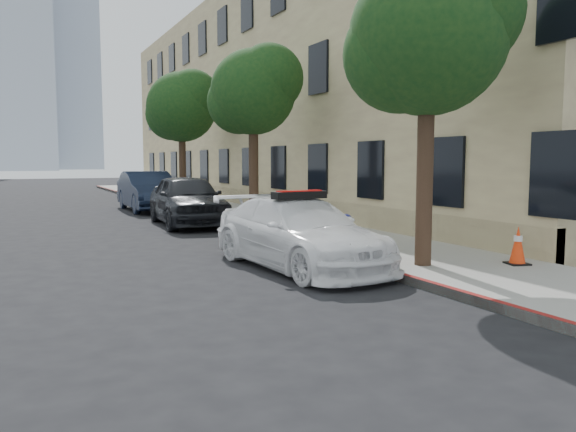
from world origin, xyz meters
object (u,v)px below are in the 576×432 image
Objects in this scene: police_car at (299,233)px; parked_car_mid at (188,200)px; parked_car_far at (148,191)px; traffic_cone at (518,246)px; fire_hydrant at (346,234)px.

police_car is 0.99× the size of parked_car_mid.
parked_car_mid is at bearing -89.97° from parked_car_far.
police_car is at bearing 146.91° from traffic_cone.
parked_car_far reaches higher than police_car.
parked_car_far is 6.08× the size of fire_hydrant.
traffic_cone is at bearing -68.31° from parked_car_mid.
traffic_cone is at bearing -78.30° from parked_car_far.
fire_hydrant is (1.15, -13.39, -0.27)m from parked_car_far.
traffic_cone is (2.14, -2.53, -0.04)m from fire_hydrant.
parked_car_mid is at bearing 102.38° from fire_hydrant.
police_car is 0.97× the size of parked_car_far.
fire_hydrant is (1.25, 0.32, -0.13)m from police_car.
parked_car_mid is 7.71m from fire_hydrant.
parked_car_mid reaches higher than parked_car_far.
fire_hydrant is at bearing -77.67° from parked_car_mid.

